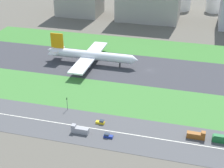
{
  "coord_description": "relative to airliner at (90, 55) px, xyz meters",
  "views": [
    {
      "loc": [
        28.3,
        -200.51,
        94.74
      ],
      "look_at": [
        -15.96,
        -36.5,
        6.0
      ],
      "focal_mm": 53.85,
      "sensor_mm": 36.0,
      "label": 1
    }
  ],
  "objects": [
    {
      "name": "ground_plane",
      "position": [
        41.58,
        -0.0,
        -6.23
      ],
      "size": [
        800.0,
        800.0,
        0.0
      ],
      "primitive_type": "plane",
      "color": "#5B564C"
    },
    {
      "name": "runway",
      "position": [
        41.58,
        -0.0,
        -6.18
      ],
      "size": [
        280.0,
        46.0,
        0.1
      ],
      "primitive_type": "cube",
      "color": "#38383D",
      "rests_on": "ground_plane"
    },
    {
      "name": "grass_median_north",
      "position": [
        41.58,
        41.0,
        -6.18
      ],
      "size": [
        280.0,
        36.0,
        0.1
      ],
      "primitive_type": "cube",
      "color": "#3D7A33",
      "rests_on": "ground_plane"
    },
    {
      "name": "grass_median_south",
      "position": [
        41.58,
        -41.0,
        -6.18
      ],
      "size": [
        280.0,
        36.0,
        0.1
      ],
      "primitive_type": "cube",
      "color": "#427F38",
      "rests_on": "ground_plane"
    },
    {
      "name": "highway",
      "position": [
        41.58,
        -73.0,
        -6.18
      ],
      "size": [
        280.0,
        28.0,
        0.1
      ],
      "primitive_type": "cube",
      "color": "#4C4C4F",
      "rests_on": "ground_plane"
    },
    {
      "name": "highway_centerline",
      "position": [
        41.58,
        -73.0,
        -6.13
      ],
      "size": [
        266.0,
        0.5,
        0.01
      ],
      "primitive_type": "cube",
      "color": "silver",
      "rests_on": "highway"
    },
    {
      "name": "airliner",
      "position": [
        0.0,
        0.0,
        0.0
      ],
      "size": [
        65.0,
        56.0,
        19.7
      ],
      "color": "white",
      "rests_on": "runway"
    },
    {
      "name": "truck_0",
      "position": [
        74.69,
        -68.0,
        -4.56
      ],
      "size": [
        8.4,
        2.5,
        4.0
      ],
      "color": "brown",
      "rests_on": "highway"
    },
    {
      "name": "car_3",
      "position": [
        28.27,
        -68.0,
        -5.31
      ],
      "size": [
        4.4,
        1.8,
        2.0
      ],
      "color": "yellow",
      "rests_on": "highway"
    },
    {
      "name": "car_1",
      "position": [
        34.85,
        -78.0,
        -5.31
      ],
      "size": [
        4.4,
        1.8,
        2.0
      ],
      "rotation": [
        0.0,
        0.0,
        3.14
      ],
      "color": "navy",
      "rests_on": "highway"
    },
    {
      "name": "truck_2",
      "position": [
        20.84,
        -78.0,
        -4.56
      ],
      "size": [
        8.4,
        2.5,
        4.0
      ],
      "rotation": [
        0.0,
        0.0,
        3.14
      ],
      "color": "#99999E",
      "rests_on": "highway"
    },
    {
      "name": "traffic_light",
      "position": [
        7.45,
        -60.01,
        -1.94
      ],
      "size": [
        0.36,
        0.5,
        7.2
      ],
      "color": "#4C4C51",
      "rests_on": "highway"
    },
    {
      "name": "fuel_tank_west",
      "position": [
        45.56,
        159.0,
        2.62
      ],
      "size": [
        25.2,
        25.2,
        17.71
      ],
      "primitive_type": "cylinder",
      "color": "silver",
      "rests_on": "ground_plane"
    },
    {
      "name": "fuel_tank_centre",
      "position": [
        81.95,
        159.0,
        1.46
      ],
      "size": [
        16.78,
        16.78,
        15.37
      ],
      "primitive_type": "cylinder",
      "color": "silver",
      "rests_on": "ground_plane"
    }
  ]
}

